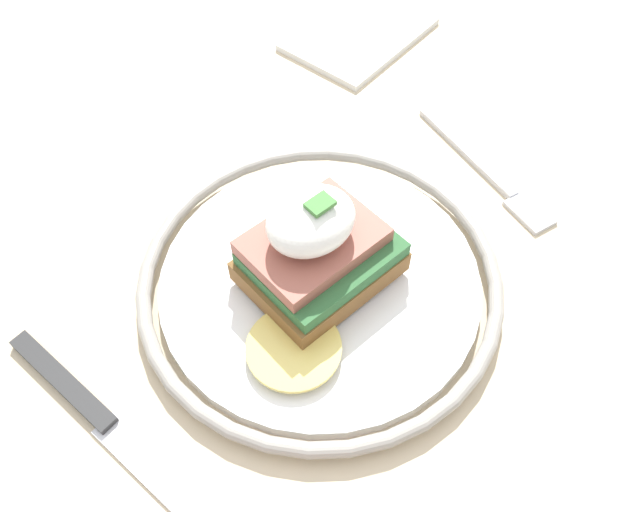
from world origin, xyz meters
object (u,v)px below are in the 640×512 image
object	(u,v)px
plate	(320,280)
sandwich	(316,251)
fork	(488,172)
knife	(101,419)
napkin	(359,34)

from	to	relation	value
plate	sandwich	xyz separation A→B (m)	(0.00, -0.00, 0.03)
fork	knife	distance (m)	0.33
sandwich	knife	size ratio (longest dim) A/B	0.66
plate	sandwich	world-z (taller)	sandwich
plate	napkin	world-z (taller)	plate
sandwich	knife	xyz separation A→B (m)	(0.16, -0.01, -0.04)
fork	napkin	size ratio (longest dim) A/B	1.13
fork	knife	size ratio (longest dim) A/B	0.79
plate	fork	xyz separation A→B (m)	(-0.17, 0.01, -0.01)
sandwich	fork	distance (m)	0.18
plate	knife	xyz separation A→B (m)	(0.16, -0.01, -0.01)
sandwich	plate	bearing A→B (deg)	160.14
napkin	plate	bearing A→B (deg)	40.86
fork	knife	world-z (taller)	knife
plate	napkin	size ratio (longest dim) A/B	1.85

